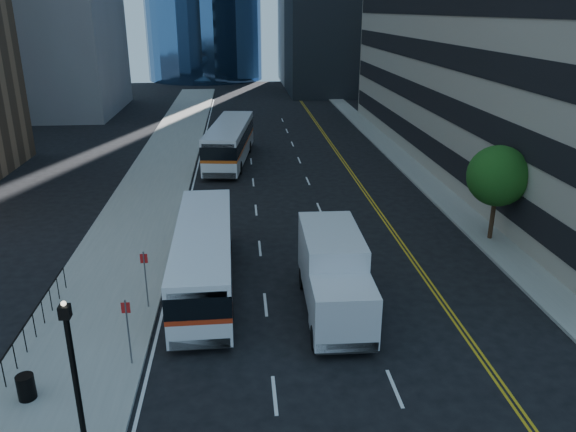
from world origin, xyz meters
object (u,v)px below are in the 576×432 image
object	(u,v)px
lamp_post	(74,371)
bus_front	(204,255)
bus_rear	(230,141)
street_tree	(498,176)
box_truck	(334,274)
trash_can	(26,387)

from	to	relation	value
lamp_post	bus_front	size ratio (longest dim) A/B	0.41
bus_rear	bus_front	bearing A→B (deg)	-85.23
bus_rear	lamp_post	bearing A→B (deg)	-89.62
street_tree	lamp_post	world-z (taller)	street_tree
lamp_post	box_truck	size ratio (longest dim) A/B	0.67
box_truck	bus_front	bearing A→B (deg)	154.09
street_tree	box_truck	size ratio (longest dim) A/B	0.74
street_tree	bus_rear	bearing A→B (deg)	128.22
bus_front	trash_can	world-z (taller)	bus_front
lamp_post	box_truck	bearing A→B (deg)	40.89
street_tree	bus_front	distance (m)	15.80
lamp_post	bus_rear	size ratio (longest dim) A/B	0.37
street_tree	bus_rear	distance (m)	23.01
bus_rear	box_truck	bearing A→B (deg)	-72.68
bus_rear	trash_can	bearing A→B (deg)	-94.62
street_tree	lamp_post	xyz separation A→B (m)	(-18.00, -14.00, -0.92)
lamp_post	box_truck	distance (m)	10.97
street_tree	lamp_post	distance (m)	22.82
street_tree	box_truck	distance (m)	12.06
lamp_post	trash_can	size ratio (longest dim) A/B	5.43
box_truck	trash_can	size ratio (longest dim) A/B	8.15
trash_can	bus_front	bearing A→B (deg)	55.05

